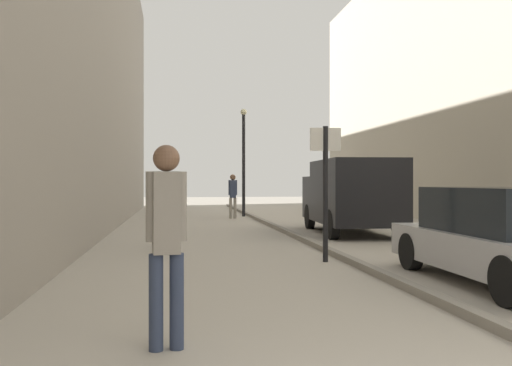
% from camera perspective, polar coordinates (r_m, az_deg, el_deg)
% --- Properties ---
extents(ground_plane, '(80.00, 80.00, 0.00)m').
position_cam_1_polar(ground_plane, '(13.94, -1.56, -6.19)').
color(ground_plane, '#A8A093').
extents(building_facade_left, '(2.76, 40.00, 11.60)m').
position_cam_1_polar(building_facade_left, '(14.77, -22.03, 16.90)').
color(building_facade_left, gray).
rests_on(building_facade_left, ground_plane).
extents(kerb_strip, '(0.16, 40.00, 0.12)m').
position_cam_1_polar(kerb_strip, '(14.21, 4.81, -5.83)').
color(kerb_strip, gray).
rests_on(kerb_strip, ground_plane).
extents(pedestrian_main_foreground, '(0.37, 0.24, 1.88)m').
position_cam_1_polar(pedestrian_main_foreground, '(5.01, -9.45, -5.08)').
color(pedestrian_main_foreground, '#2D3851').
rests_on(pedestrian_main_foreground, ground_plane).
extents(pedestrian_mid_block, '(0.37, 0.24, 1.84)m').
position_cam_1_polar(pedestrian_mid_block, '(22.55, -2.47, -1.06)').
color(pedestrian_mid_block, gray).
rests_on(pedestrian_mid_block, ground_plane).
extents(pedestrian_far_crossing, '(0.34, 0.22, 1.72)m').
position_cam_1_polar(pedestrian_far_crossing, '(12.47, -10.02, -2.36)').
color(pedestrian_far_crossing, '#2D3851').
rests_on(pedestrian_far_crossing, ground_plane).
extents(delivery_van, '(2.31, 4.93, 2.16)m').
position_cam_1_polar(delivery_van, '(16.24, 10.00, -1.15)').
color(delivery_van, black).
rests_on(delivery_van, ground_plane).
extents(parked_car, '(1.88, 4.22, 1.45)m').
position_cam_1_polar(parked_car, '(8.95, 24.61, -5.17)').
color(parked_car, '#B7B7BC').
rests_on(parked_car, ground_plane).
extents(street_sign_post, '(0.60, 0.10, 2.60)m').
position_cam_1_polar(street_sign_post, '(10.41, 7.35, 0.18)').
color(street_sign_post, black).
rests_on(street_sign_post, ground_plane).
extents(lamp_post, '(0.28, 0.28, 4.76)m').
position_cam_1_polar(lamp_post, '(23.85, -1.32, 2.99)').
color(lamp_post, black).
rests_on(lamp_post, ground_plane).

